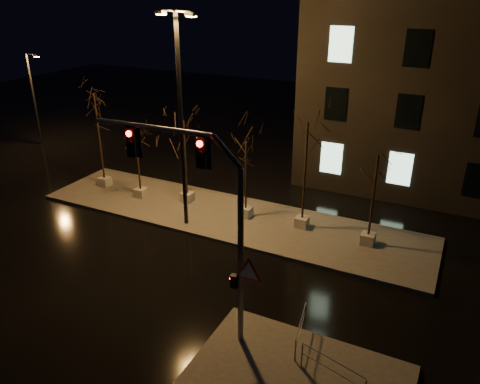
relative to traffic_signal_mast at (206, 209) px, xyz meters
The scene contains 14 objects.
ground 6.85m from the traffic_signal_mast, 146.40° to the left, with size 90.00×90.00×0.00m, color black.
median 10.61m from the traffic_signal_mast, 114.05° to the left, with size 22.00×5.00×0.15m, color #4F4C47.
sidewalk_corner 6.32m from the traffic_signal_mast, 14.73° to the right, with size 7.00×5.00×0.15m, color #4F4C47.
tree_0 15.43m from the traffic_signal_mast, 145.21° to the left, with size 1.80×1.80×6.01m.
tree_1 12.83m from the traffic_signal_mast, 138.64° to the left, with size 1.80×1.80×4.34m.
tree_2 11.40m from the traffic_signal_mast, 126.50° to the left, with size 1.80×1.80×4.98m.
tree_3 9.45m from the traffic_signal_mast, 107.66° to the left, with size 1.80×1.80×4.38m.
tree_4 9.13m from the traffic_signal_mast, 87.92° to the left, with size 1.80×1.80×5.78m.
tree_5 9.73m from the traffic_signal_mast, 66.68° to the left, with size 1.80×1.80×4.75m.
traffic_signal_mast is the anchor object (origin of this frame).
streetlight_main 8.71m from the traffic_signal_mast, 128.18° to the left, with size 2.61×1.07×10.64m.
streetlight_far 26.79m from the traffic_signal_mast, 149.98° to the left, with size 1.40×0.25×7.13m.
guard_rail_a 6.41m from the traffic_signal_mast, ahead, with size 2.25×0.66×1.01m.
guard_rail_b 5.44m from the traffic_signal_mast, 15.78° to the left, with size 0.38×2.01×0.97m.
Camera 1 is at (10.88, -14.31, 11.79)m, focal length 35.00 mm.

